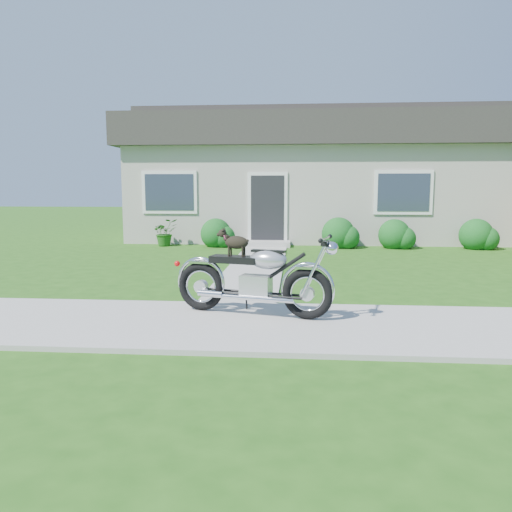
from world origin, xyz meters
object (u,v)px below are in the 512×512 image
(house, at_px, (314,176))
(potted_plant_right, at_px, (337,235))
(motorcycle_with_dog, at_px, (255,278))
(potted_plant_left, at_px, (165,232))

(house, distance_m, potted_plant_right, 3.93)
(house, relative_size, potted_plant_right, 17.51)
(motorcycle_with_dog, bearing_deg, potted_plant_left, 126.92)
(house, height_order, potted_plant_left, house)
(potted_plant_right, bearing_deg, motorcycle_with_dog, -101.89)
(potted_plant_right, relative_size, motorcycle_with_dog, 0.33)
(house, xyz_separation_m, motorcycle_with_dog, (-1.15, -11.61, -1.61))
(house, xyz_separation_m, potted_plant_right, (0.57, -3.44, -1.80))
(potted_plant_left, bearing_deg, potted_plant_right, 0.00)
(potted_plant_left, distance_m, motorcycle_with_dog, 8.85)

